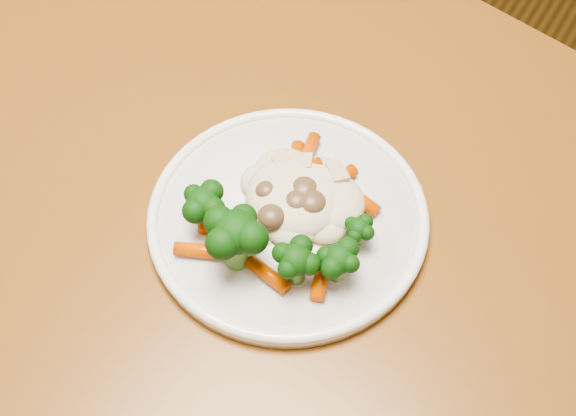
% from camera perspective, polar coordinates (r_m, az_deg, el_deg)
% --- Properties ---
extents(dining_table, '(1.44, 1.10, 0.75)m').
position_cam_1_polar(dining_table, '(0.73, -10.75, -3.17)').
color(dining_table, brown).
rests_on(dining_table, ground).
extents(plate, '(0.24, 0.24, 0.01)m').
position_cam_1_polar(plate, '(0.62, 0.00, -0.77)').
color(plate, white).
rests_on(plate, dining_table).
extents(meal, '(0.16, 0.17, 0.05)m').
position_cam_1_polar(meal, '(0.59, -0.58, -0.52)').
color(meal, beige).
rests_on(meal, plate).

